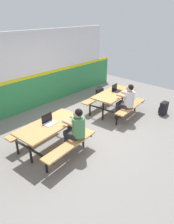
# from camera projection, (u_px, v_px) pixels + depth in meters

# --- Properties ---
(ground_plane) EXTENTS (10.00, 10.00, 0.02)m
(ground_plane) POSITION_uv_depth(u_px,v_px,m) (90.00, 130.00, 5.92)
(ground_plane) COLOR gray
(accent_backdrop) EXTENTS (8.00, 0.14, 2.60)m
(accent_backdrop) POSITION_uv_depth(u_px,v_px,m) (35.00, 72.00, 6.91)
(accent_backdrop) COLOR #338C4C
(accent_backdrop) RESTS_ON ground
(picnic_table_left) EXTENTS (1.66, 1.67, 0.74)m
(picnic_table_left) POSITION_uv_depth(u_px,v_px,m) (50.00, 130.00, 4.82)
(picnic_table_left) COLOR tan
(picnic_table_left) RESTS_ON ground
(picnic_table_right) EXTENTS (1.66, 1.67, 0.74)m
(picnic_table_right) POSITION_uv_depth(u_px,v_px,m) (114.00, 98.00, 6.65)
(picnic_table_right) COLOR tan
(picnic_table_right) RESTS_ON ground
(student_nearer) EXTENTS (0.38, 0.53, 1.21)m
(student_nearer) POSITION_uv_depth(u_px,v_px,m) (76.00, 127.00, 4.67)
(student_nearer) COLOR #2D2D38
(student_nearer) RESTS_ON ground
(student_further) EXTENTS (0.38, 0.53, 1.21)m
(student_further) POSITION_uv_depth(u_px,v_px,m) (127.00, 100.00, 6.15)
(student_further) COLOR #2D2D38
(student_further) RESTS_ON ground
(laptop_silver) EXTENTS (0.34, 0.25, 0.22)m
(laptop_silver) POSITION_uv_depth(u_px,v_px,m) (49.00, 121.00, 4.76)
(laptop_silver) COLOR silver
(laptop_silver) RESTS_ON picnic_table_left
(laptop_dark) EXTENTS (0.34, 0.25, 0.22)m
(laptop_dark) POSITION_uv_depth(u_px,v_px,m) (116.00, 90.00, 6.70)
(laptop_dark) COLOR black
(laptop_dark) RESTS_ON picnic_table_right
(backpack_dark) EXTENTS (0.30, 0.22, 0.44)m
(backpack_dark) POSITION_uv_depth(u_px,v_px,m) (163.00, 108.00, 6.73)
(backpack_dark) COLOR black
(backpack_dark) RESTS_ON ground
(tote_bag_bright) EXTENTS (0.34, 0.21, 0.43)m
(tote_bag_bright) POSITION_uv_depth(u_px,v_px,m) (100.00, 93.00, 8.13)
(tote_bag_bright) COLOR black
(tote_bag_bright) RESTS_ON ground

